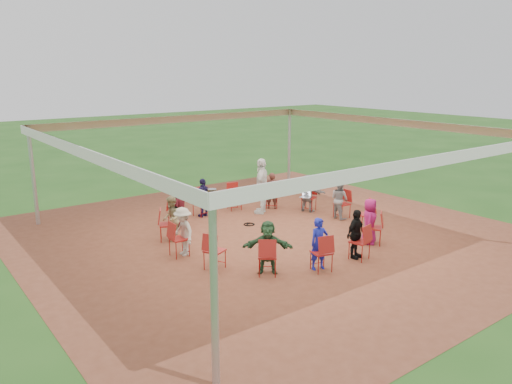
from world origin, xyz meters
TOP-DOWN VIEW (x-y plane):
  - ground at (0.00, 0.00)m, footprint 80.00×80.00m
  - dirt_patch at (0.00, 0.00)m, footprint 13.00×13.00m
  - tent at (0.00, 0.00)m, footprint 10.33×10.33m
  - chair_0 at (2.60, 1.19)m, footprint 0.57×0.56m
  - chair_1 at (1.83, 2.20)m, footprint 0.60×0.61m
  - chair_2 at (0.69, 2.77)m, footprint 0.51×0.53m
  - chair_3 at (-0.58, 2.80)m, footprint 0.50×0.52m
  - chair_4 at (-1.74, 2.27)m, footprint 0.60×0.60m
  - chair_5 at (-2.55, 1.29)m, footprint 0.58×0.57m
  - chair_6 at (-2.86, 0.06)m, footprint 0.45×0.43m
  - chair_7 at (-2.60, -1.19)m, footprint 0.57×0.56m
  - chair_8 at (-1.83, -2.20)m, footprint 0.60×0.61m
  - chair_9 at (-0.69, -2.77)m, footprint 0.51×0.53m
  - chair_10 at (0.58, -2.80)m, footprint 0.50×0.52m
  - chair_11 at (1.74, -2.27)m, footprint 0.60×0.60m
  - chair_12 at (2.55, -1.29)m, footprint 0.58×0.57m
  - chair_13 at (2.86, -0.06)m, footprint 0.45×0.43m
  - person_seated_0 at (2.49, 1.14)m, footprint 0.87×1.22m
  - person_seated_1 at (1.75, 2.11)m, footprint 0.54×0.52m
  - person_seated_2 at (-0.56, 2.68)m, footprint 0.79×0.51m
  - person_seated_3 at (-1.66, 2.17)m, footprint 0.69×0.64m
  - person_seated_4 at (-2.44, 1.24)m, footprint 0.58×0.69m
  - person_seated_5 at (-2.74, 0.05)m, footprint 0.41×0.81m
  - person_seated_6 at (-1.75, -2.11)m, footprint 1.16×1.06m
  - person_seated_7 at (-0.66, -2.66)m, footprint 0.51×0.40m
  - person_seated_8 at (0.56, -2.68)m, footprint 0.79×0.51m
  - person_seated_9 at (1.66, -2.17)m, footprint 0.69×0.64m
  - person_seated_10 at (2.74, -0.05)m, footprint 0.36×0.61m
  - standing_person at (1.17, 1.90)m, footprint 1.16×1.09m
  - cable_coil at (0.08, 1.09)m, footprint 0.33×0.33m
  - laptop at (2.35, 1.07)m, footprint 0.38×0.41m

SIDE VIEW (x-z plane):
  - ground at x=0.00m, z-range 0.00..0.00m
  - dirt_patch at x=0.00m, z-range 0.01..0.01m
  - cable_coil at x=0.08m, z-range 0.01..0.04m
  - chair_0 at x=2.60m, z-range 0.00..0.90m
  - chair_1 at x=1.83m, z-range 0.00..0.90m
  - chair_2 at x=0.69m, z-range 0.00..0.90m
  - chair_3 at x=-0.58m, z-range 0.00..0.90m
  - chair_4 at x=-1.74m, z-range 0.00..0.90m
  - chair_5 at x=-2.55m, z-range 0.00..0.90m
  - chair_6 at x=-2.86m, z-range 0.00..0.90m
  - chair_7 at x=-2.60m, z-range 0.00..0.90m
  - chair_8 at x=-1.83m, z-range 0.00..0.90m
  - chair_9 at x=-0.69m, z-range 0.00..0.90m
  - chair_10 at x=0.58m, z-range 0.00..0.90m
  - chair_11 at x=1.74m, z-range 0.00..0.90m
  - chair_12 at x=2.55m, z-range 0.00..0.90m
  - chair_13 at x=2.86m, z-range 0.00..0.90m
  - laptop at x=2.35m, z-range 0.48..0.71m
  - person_seated_0 at x=2.49m, z-range 0.01..1.24m
  - person_seated_1 at x=1.75m, z-range 0.01..1.24m
  - person_seated_2 at x=-0.56m, z-range 0.01..1.24m
  - person_seated_3 at x=-1.66m, z-range 0.01..1.24m
  - person_seated_4 at x=-2.44m, z-range 0.01..1.24m
  - person_seated_5 at x=-2.74m, z-range 0.01..1.24m
  - person_seated_6 at x=-1.75m, z-range 0.01..1.24m
  - person_seated_7 at x=-0.66m, z-range 0.01..1.24m
  - person_seated_8 at x=0.56m, z-range 0.01..1.24m
  - person_seated_9 at x=1.66m, z-range 0.01..1.24m
  - person_seated_10 at x=2.74m, z-range 0.01..1.24m
  - standing_person at x=1.17m, z-range 0.01..1.81m
  - tent at x=0.00m, z-range 0.87..3.87m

